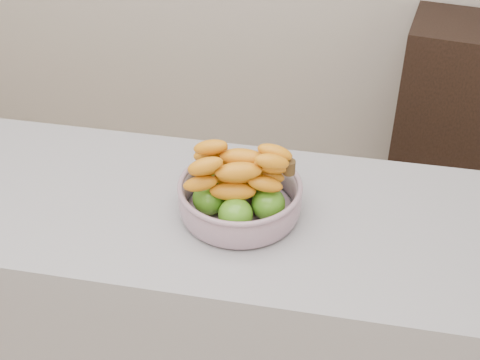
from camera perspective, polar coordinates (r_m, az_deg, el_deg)
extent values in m
cube|color=#9998A0|center=(2.04, -7.55, -11.59)|extent=(2.00, 0.60, 0.90)
cube|color=black|center=(3.12, 17.76, 5.30)|extent=(0.52, 0.44, 0.85)
cylinder|color=#A8BBC9|center=(1.67, 0.00, -2.58)|extent=(0.26, 0.26, 0.01)
torus|color=#A8BBC9|center=(1.62, 0.00, -0.48)|extent=(0.31, 0.31, 0.01)
sphere|color=#4E9F1B|center=(1.58, -0.39, -2.98)|extent=(0.08, 0.08, 0.08)
sphere|color=#4E9F1B|center=(1.62, 2.43, -2.02)|extent=(0.08, 0.08, 0.08)
sphere|color=#4E9F1B|center=(1.68, 1.80, -0.15)|extent=(0.08, 0.08, 0.08)
sphere|color=#4E9F1B|center=(1.69, -1.21, 0.10)|extent=(0.08, 0.08, 0.08)
sphere|color=#4E9F1B|center=(1.63, -2.63, -1.58)|extent=(0.08, 0.08, 0.08)
ellipsoid|color=#FD9E15|center=(1.57, -0.61, -0.98)|extent=(0.20, 0.08, 0.04)
ellipsoid|color=#FD9E15|center=(1.61, -0.36, 0.07)|extent=(0.19, 0.05, 0.04)
ellipsoid|color=#FD9E15|center=(1.65, -0.11, 1.07)|extent=(0.20, 0.06, 0.04)
ellipsoid|color=#FD9E15|center=(1.57, -0.13, 0.48)|extent=(0.20, 0.09, 0.04)
ellipsoid|color=#FD9E15|center=(1.61, 0.13, 1.58)|extent=(0.20, 0.07, 0.04)
ellipsoid|color=#FD9E15|center=(1.57, 0.22, 1.92)|extent=(0.19, 0.05, 0.04)
ellipsoid|color=#FD9E15|center=(1.53, -0.12, 0.73)|extent=(0.20, 0.10, 0.04)
cylinder|color=#443015|center=(1.57, 4.21, 1.11)|extent=(0.03, 0.03, 0.03)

